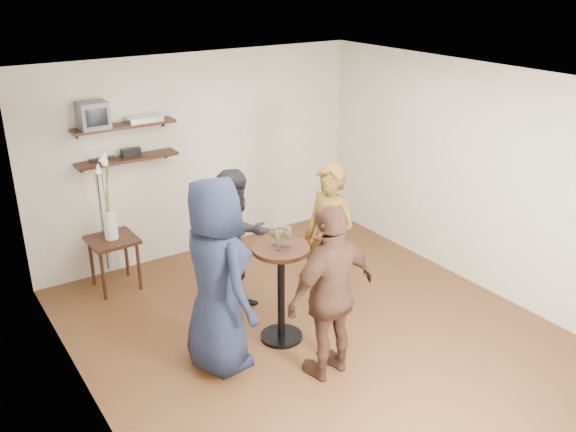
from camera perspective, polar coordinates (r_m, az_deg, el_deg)
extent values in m
cube|color=#3F2714|center=(6.54, 2.24, -10.80)|extent=(4.50, 5.00, 0.04)
cube|color=white|center=(5.56, 2.66, 12.64)|extent=(4.50, 5.00, 0.04)
cube|color=beige|center=(7.98, -8.28, 5.69)|extent=(4.50, 0.04, 2.60)
cube|color=beige|center=(4.38, 22.49, -10.55)|extent=(4.50, 0.04, 2.60)
cube|color=beige|center=(5.05, -19.01, -5.48)|extent=(0.04, 5.00, 2.60)
cube|color=beige|center=(7.42, 16.82, 3.66)|extent=(0.04, 5.00, 2.60)
cube|color=black|center=(7.35, -15.10, 8.17)|extent=(1.20, 0.25, 0.04)
cube|color=black|center=(7.46, -14.80, 5.19)|extent=(1.20, 0.25, 0.04)
cube|color=#59595B|center=(7.22, -17.81, 8.99)|extent=(0.32, 0.30, 0.30)
cube|color=silver|center=(7.42, -13.32, 8.84)|extent=(0.40, 0.24, 0.06)
cube|color=black|center=(7.45, -14.48, 5.76)|extent=(0.22, 0.10, 0.10)
cube|color=black|center=(7.41, -17.00, 5.12)|extent=(0.30, 0.05, 0.03)
cube|color=black|center=(7.35, -16.13, -2.16)|extent=(0.54, 0.54, 0.04)
cylinder|color=black|center=(7.25, -16.91, -5.41)|extent=(0.04, 0.04, 0.59)
cylinder|color=black|center=(7.36, -13.78, -4.63)|extent=(0.04, 0.04, 0.59)
cylinder|color=black|center=(7.62, -17.89, -4.13)|extent=(0.04, 0.04, 0.59)
cylinder|color=black|center=(7.72, -14.90, -3.42)|extent=(0.04, 0.04, 0.59)
cylinder|color=silver|center=(7.28, -16.28, -0.83)|extent=(0.15, 0.15, 0.33)
cylinder|color=#3C6F1F|center=(7.16, -16.72, 1.60)|extent=(0.01, 0.08, 0.60)
cone|color=white|center=(7.03, -17.36, 4.34)|extent=(0.08, 0.09, 0.13)
cylinder|color=#3C6F1F|center=(7.16, -16.51, 1.93)|extent=(0.04, 0.06, 0.67)
cone|color=white|center=(7.07, -16.68, 5.07)|extent=(0.12, 0.13, 0.14)
cylinder|color=#3C6F1F|center=(7.13, -16.59, 2.10)|extent=(0.11, 0.09, 0.73)
cone|color=white|center=(6.97, -16.90, 5.37)|extent=(0.14, 0.14, 0.14)
cylinder|color=black|center=(5.92, -0.66, -3.13)|extent=(0.56, 0.56, 0.04)
cylinder|color=black|center=(6.15, -0.64, -7.33)|extent=(0.08, 0.08, 0.96)
cylinder|color=black|center=(6.41, -0.62, -11.17)|extent=(0.43, 0.43, 0.03)
cylinder|color=silver|center=(5.86, -0.90, -3.17)|extent=(0.06, 0.06, 0.00)
cylinder|color=silver|center=(5.84, -0.91, -2.76)|extent=(0.01, 0.01, 0.09)
cylinder|color=silver|center=(5.80, -0.91, -1.89)|extent=(0.07, 0.07, 0.11)
cylinder|color=#C9B852|center=(5.81, -0.91, -2.09)|extent=(0.06, 0.06, 0.06)
cylinder|color=silver|center=(5.90, 0.01, -2.95)|extent=(0.06, 0.06, 0.00)
cylinder|color=silver|center=(5.88, 0.01, -2.52)|extent=(0.01, 0.01, 0.09)
cylinder|color=silver|center=(5.84, 0.01, -1.59)|extent=(0.07, 0.07, 0.11)
cylinder|color=#C9B852|center=(5.85, 0.01, -1.80)|extent=(0.06, 0.06, 0.06)
cylinder|color=silver|center=(5.95, -1.31, -2.73)|extent=(0.06, 0.06, 0.00)
cylinder|color=silver|center=(5.93, -1.32, -2.34)|extent=(0.01, 0.01, 0.09)
cylinder|color=silver|center=(5.89, -1.33, -1.49)|extent=(0.07, 0.07, 0.11)
cylinder|color=#C9B852|center=(5.90, -1.32, -1.68)|extent=(0.06, 0.06, 0.06)
cylinder|color=silver|center=(5.93, -0.50, -2.85)|extent=(0.06, 0.06, 0.00)
cylinder|color=silver|center=(5.91, -0.50, -2.43)|extent=(0.01, 0.01, 0.09)
cylinder|color=silver|center=(5.86, -0.51, -1.54)|extent=(0.07, 0.07, 0.11)
cylinder|color=#C9B852|center=(5.87, -0.51, -1.74)|extent=(0.06, 0.06, 0.06)
imported|color=#9D2512|center=(6.48, 3.83, -2.39)|extent=(0.53, 0.70, 1.70)
imported|color=black|center=(6.52, -4.78, -2.55)|extent=(0.87, 0.71, 1.64)
imported|color=black|center=(5.60, -6.70, -5.63)|extent=(0.65, 0.95, 1.89)
imported|color=#41271C|center=(5.51, 4.11, -7.21)|extent=(1.02, 0.51, 1.68)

